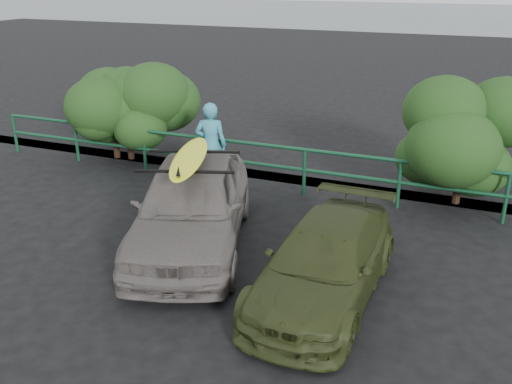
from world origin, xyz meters
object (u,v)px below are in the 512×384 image
at_px(olive_vehicle, 325,262).
at_px(man, 211,145).
at_px(sedan, 192,205).
at_px(guardrail, 261,166).
at_px(surfboard, 189,157).

bearing_deg(olive_vehicle, man, 136.55).
xyz_separation_m(sedan, olive_vehicle, (2.59, -0.74, -0.21)).
xyz_separation_m(sedan, man, (-1.03, 2.80, 0.18)).
distance_m(sedan, man, 2.99).
relative_size(guardrail, sedan, 3.11).
bearing_deg(guardrail, olive_vehicle, -56.34).
bearing_deg(man, olive_vehicle, 119.81).
xyz_separation_m(guardrail, surfboard, (-0.04, -3.09, 1.10)).
height_order(olive_vehicle, surfboard, surfboard).
bearing_deg(olive_vehicle, guardrail, 124.61).
xyz_separation_m(guardrail, olive_vehicle, (2.55, -3.83, 0.03)).
xyz_separation_m(olive_vehicle, man, (-3.62, 3.55, 0.39)).
bearing_deg(olive_vehicle, surfboard, 164.94).
relative_size(man, surfboard, 0.78).
bearing_deg(guardrail, surfboard, -90.76).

